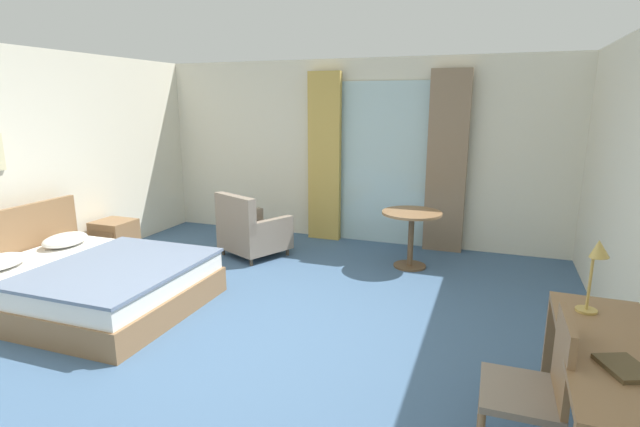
{
  "coord_description": "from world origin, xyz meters",
  "views": [
    {
      "loc": [
        1.95,
        -3.29,
        2.01
      ],
      "look_at": [
        0.52,
        0.6,
        1.05
      ],
      "focal_mm": 26.88,
      "sensor_mm": 36.0,
      "label": 1
    }
  ],
  "objects_px": {
    "desk_chair": "(537,384)",
    "round_cafe_table": "(411,226)",
    "nightstand": "(115,239)",
    "desk_lamp": "(597,260)",
    "bed": "(87,282)",
    "armchair_by_window": "(251,232)",
    "writing_desk": "(612,365)",
    "closed_book": "(625,368)"
  },
  "relations": [
    {
      "from": "nightstand",
      "to": "closed_book",
      "type": "height_order",
      "value": "closed_book"
    },
    {
      "from": "bed",
      "to": "round_cafe_table",
      "type": "height_order",
      "value": "bed"
    },
    {
      "from": "bed",
      "to": "desk_lamp",
      "type": "height_order",
      "value": "desk_lamp"
    },
    {
      "from": "closed_book",
      "to": "armchair_by_window",
      "type": "xyz_separation_m",
      "value": [
        -3.64,
        2.99,
        -0.43
      ]
    },
    {
      "from": "writing_desk",
      "to": "round_cafe_table",
      "type": "relative_size",
      "value": 2.03
    },
    {
      "from": "bed",
      "to": "desk_lamp",
      "type": "bearing_deg",
      "value": -3.98
    },
    {
      "from": "desk_chair",
      "to": "closed_book",
      "type": "bearing_deg",
      "value": -20.02
    },
    {
      "from": "desk_lamp",
      "to": "armchair_by_window",
      "type": "bearing_deg",
      "value": 147.25
    },
    {
      "from": "desk_lamp",
      "to": "bed",
      "type": "bearing_deg",
      "value": 176.02
    },
    {
      "from": "desk_lamp",
      "to": "round_cafe_table",
      "type": "bearing_deg",
      "value": 120.35
    },
    {
      "from": "desk_chair",
      "to": "round_cafe_table",
      "type": "height_order",
      "value": "desk_chair"
    },
    {
      "from": "writing_desk",
      "to": "armchair_by_window",
      "type": "height_order",
      "value": "armchair_by_window"
    },
    {
      "from": "nightstand",
      "to": "round_cafe_table",
      "type": "distance_m",
      "value": 3.86
    },
    {
      "from": "closed_book",
      "to": "armchair_by_window",
      "type": "relative_size",
      "value": 0.25
    },
    {
      "from": "nightstand",
      "to": "round_cafe_table",
      "type": "height_order",
      "value": "round_cafe_table"
    },
    {
      "from": "nightstand",
      "to": "desk_chair",
      "type": "relative_size",
      "value": 0.54
    },
    {
      "from": "desk_lamp",
      "to": "closed_book",
      "type": "height_order",
      "value": "desk_lamp"
    },
    {
      "from": "desk_chair",
      "to": "bed",
      "type": "bearing_deg",
      "value": 168.04
    },
    {
      "from": "writing_desk",
      "to": "armchair_by_window",
      "type": "xyz_separation_m",
      "value": [
        -3.64,
        2.77,
        -0.33
      ]
    },
    {
      "from": "bed",
      "to": "nightstand",
      "type": "distance_m",
      "value": 1.58
    },
    {
      "from": "bed",
      "to": "armchair_by_window",
      "type": "bearing_deg",
      "value": 68.64
    },
    {
      "from": "nightstand",
      "to": "desk_chair",
      "type": "xyz_separation_m",
      "value": [
        4.94,
        -2.18,
        0.28
      ]
    },
    {
      "from": "bed",
      "to": "closed_book",
      "type": "height_order",
      "value": "bed"
    },
    {
      "from": "desk_lamp",
      "to": "round_cafe_table",
      "type": "distance_m",
      "value": 3.07
    },
    {
      "from": "nightstand",
      "to": "desk_lamp",
      "type": "relative_size",
      "value": 1.08
    },
    {
      "from": "bed",
      "to": "desk_chair",
      "type": "xyz_separation_m",
      "value": [
        4.06,
        -0.86,
        0.28
      ]
    },
    {
      "from": "desk_chair",
      "to": "desk_lamp",
      "type": "relative_size",
      "value": 2.0
    },
    {
      "from": "nightstand",
      "to": "armchair_by_window",
      "type": "xyz_separation_m",
      "value": [
        1.66,
        0.68,
        0.09
      ]
    },
    {
      "from": "nightstand",
      "to": "armchair_by_window",
      "type": "distance_m",
      "value": 1.79
    },
    {
      "from": "desk_lamp",
      "to": "closed_book",
      "type": "relative_size",
      "value": 1.91
    },
    {
      "from": "desk_chair",
      "to": "armchair_by_window",
      "type": "relative_size",
      "value": 0.95
    },
    {
      "from": "writing_desk",
      "to": "desk_chair",
      "type": "bearing_deg",
      "value": -165.51
    },
    {
      "from": "nightstand",
      "to": "writing_desk",
      "type": "bearing_deg",
      "value": -21.56
    },
    {
      "from": "closed_book",
      "to": "round_cafe_table",
      "type": "distance_m",
      "value": 3.66
    },
    {
      "from": "bed",
      "to": "round_cafe_table",
      "type": "xyz_separation_m",
      "value": [
        2.85,
        2.3,
        0.27
      ]
    },
    {
      "from": "desk_chair",
      "to": "armchair_by_window",
      "type": "bearing_deg",
      "value": 138.87
    },
    {
      "from": "desk_lamp",
      "to": "armchair_by_window",
      "type": "height_order",
      "value": "desk_lamp"
    },
    {
      "from": "armchair_by_window",
      "to": "desk_lamp",
      "type": "bearing_deg",
      "value": -32.75
    },
    {
      "from": "writing_desk",
      "to": "desk_lamp",
      "type": "relative_size",
      "value": 3.19
    },
    {
      "from": "armchair_by_window",
      "to": "desk_chair",
      "type": "bearing_deg",
      "value": -41.13
    },
    {
      "from": "nightstand",
      "to": "round_cafe_table",
      "type": "xyz_separation_m",
      "value": [
        3.72,
        0.98,
        0.28
      ]
    },
    {
      "from": "desk_chair",
      "to": "round_cafe_table",
      "type": "distance_m",
      "value": 3.39
    }
  ]
}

